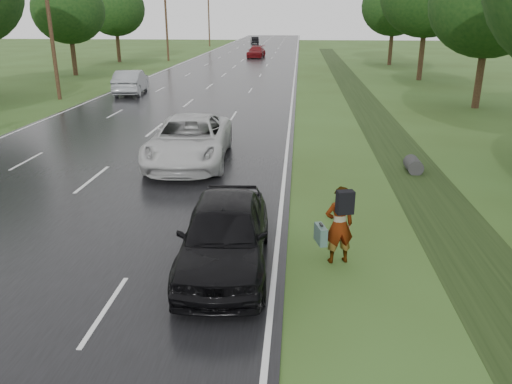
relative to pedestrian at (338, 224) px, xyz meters
The scene contains 18 objects.
road 43.28m from the pedestrian, 100.90° to the left, with size 14.00×180.00×0.04m, color black.
edge_stripe_east 42.53m from the pedestrian, 91.93° to the left, with size 0.12×180.00×0.01m, color silver.
edge_stripe_west 45.05m from the pedestrian, 109.36° to the left, with size 0.12×180.00×0.01m, color silver.
center_line 43.28m from the pedestrian, 100.90° to the left, with size 0.12×180.00×0.01m, color silver.
drainage_ditch 16.56m from the pedestrian, 78.42° to the left, with size 2.20×120.00×0.56m.
utility_pole_mid 28.74m from the pedestrian, 127.69° to the left, with size 1.60×0.26×10.00m.
utility_pole_far 55.46m from the pedestrian, 108.32° to the left, with size 1.60×0.26×10.00m.
utility_pole_distant 84.41m from the pedestrian, 101.90° to the left, with size 1.60×0.26×10.00m.
tree_east_c 24.27m from the pedestrian, 65.00° to the left, with size 7.00×7.00×9.29m.
tree_east_f 50.65m from the pedestrian, 79.34° to the left, with size 7.20×7.20×9.62m.
tree_west_d 43.08m from the pedestrian, 121.52° to the left, with size 6.60×6.60×8.80m.
tree_west_f 55.72m from the pedestrian, 114.47° to the left, with size 7.00×7.00×9.29m.
pedestrian is the anchor object (origin of this frame).
white_pickup 9.49m from the pedestrian, 123.07° to the left, with size 2.91×6.31×1.75m, color #BDBDBD.
dark_sedan 2.63m from the pedestrian, 168.85° to the right, with size 1.96×4.86×1.66m, color black.
silver_sedan 28.50m from the pedestrian, 117.58° to the left, with size 1.79×5.15×1.70m, color gray.
far_car_red 58.67m from the pedestrian, 96.68° to the left, with size 2.04×5.01×1.46m, color maroon.
far_car_dark 91.27m from the pedestrian, 96.23° to the left, with size 1.42×4.07×1.34m, color black.
Camera 1 is at (7.18, -8.18, 5.54)m, focal length 35.00 mm.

